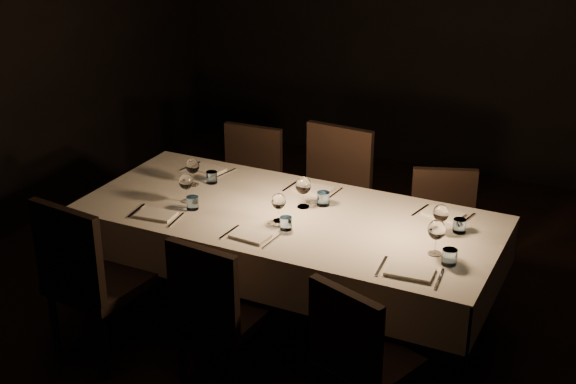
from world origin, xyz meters
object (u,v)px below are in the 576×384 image
at_px(chair_far_left, 248,184).
at_px(chair_far_right, 443,229).
at_px(chair_near_center, 215,306).
at_px(dining_table, 288,224).
at_px(chair_near_right, 358,354).
at_px(chair_near_left, 88,274).
at_px(chair_far_center, 330,195).

distance_m(chair_far_left, chair_far_right, 1.48).
bearing_deg(chair_near_center, chair_far_left, -62.60).
bearing_deg(dining_table, chair_near_center, -95.86).
xyz_separation_m(chair_near_right, chair_far_left, (-1.50, 1.61, 0.01)).
height_order(chair_near_left, chair_far_right, chair_near_left).
bearing_deg(dining_table, chair_far_center, 94.06).
xyz_separation_m(chair_far_left, chair_far_center, (0.67, -0.02, 0.05)).
distance_m(chair_far_left, chair_far_center, 0.67).
bearing_deg(chair_near_center, chair_near_left, 11.96).
distance_m(chair_near_left, chair_far_right, 2.26).
distance_m(chair_near_center, chair_far_left, 1.67).
xyz_separation_m(chair_near_right, chair_far_right, (-0.02, 1.57, -0.01)).
bearing_deg(chair_near_right, chair_near_center, 14.11).
relative_size(dining_table, chair_near_left, 2.48).
bearing_deg(chair_near_left, chair_far_right, -128.65).
bearing_deg(dining_table, chair_far_left, 132.01).
height_order(chair_near_right, chair_far_right, chair_near_right).
xyz_separation_m(dining_table, chair_near_right, (0.78, -0.81, -0.19)).
bearing_deg(chair_far_left, chair_far_center, -4.46).
bearing_deg(chair_near_right, chair_near_left, 19.98).
bearing_deg(chair_near_right, chair_far_right, -70.13).
bearing_deg(chair_far_right, dining_table, -155.90).
height_order(chair_near_center, chair_near_right, chair_near_center).
relative_size(chair_near_right, chair_far_center, 0.88).
bearing_deg(chair_far_center, dining_table, -82.47).
height_order(chair_near_right, chair_far_left, chair_far_left).
height_order(chair_near_left, chair_near_right, chair_near_left).
xyz_separation_m(chair_near_left, chair_far_right, (1.61, 1.59, -0.07)).
distance_m(chair_near_center, chair_near_right, 0.86).
bearing_deg(chair_far_right, chair_far_left, 157.38).
relative_size(chair_near_center, chair_far_center, 0.88).
bearing_deg(chair_far_left, chair_far_right, -4.73).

